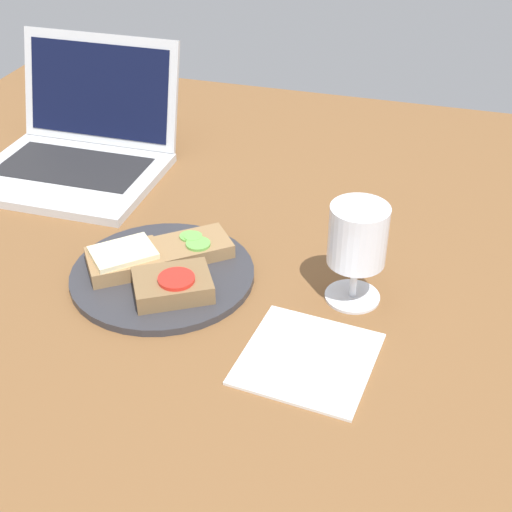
# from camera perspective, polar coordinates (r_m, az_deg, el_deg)

# --- Properties ---
(wooden_table) EXTENTS (1.40, 1.40, 0.03)m
(wooden_table) POSITION_cam_1_polar(r_m,az_deg,el_deg) (1.00, -4.15, -1.96)
(wooden_table) COLOR brown
(wooden_table) RESTS_ON ground
(plate) EXTENTS (0.25, 0.25, 0.01)m
(plate) POSITION_cam_1_polar(r_m,az_deg,el_deg) (0.98, -7.48, -1.47)
(plate) COLOR #333338
(plate) RESTS_ON wooden_table
(sandwich_with_cucumber) EXTENTS (0.13, 0.13, 0.02)m
(sandwich_with_cucumber) POSITION_cam_1_polar(r_m,az_deg,el_deg) (1.00, -5.40, 0.65)
(sandwich_with_cucumber) COLOR #937047
(sandwich_with_cucumber) RESTS_ON plate
(sandwich_with_cheese) EXTENTS (0.12, 0.12, 0.03)m
(sandwich_with_cheese) POSITION_cam_1_polar(r_m,az_deg,el_deg) (0.99, -10.52, -0.29)
(sandwich_with_cheese) COLOR #937047
(sandwich_with_cheese) RESTS_ON plate
(sandwich_with_tomato) EXTENTS (0.12, 0.11, 0.03)m
(sandwich_with_tomato) POSITION_cam_1_polar(r_m,az_deg,el_deg) (0.93, -6.67, -2.31)
(sandwich_with_tomato) COLOR brown
(sandwich_with_tomato) RESTS_ON plate
(wine_glass) EXTENTS (0.07, 0.07, 0.14)m
(wine_glass) POSITION_cam_1_polar(r_m,az_deg,el_deg) (0.90, 8.16, 1.40)
(wine_glass) COLOR white
(wine_glass) RESTS_ON wooden_table
(laptop) EXTENTS (0.30, 0.29, 0.20)m
(laptop) POSITION_cam_1_polar(r_m,az_deg,el_deg) (1.28, -14.01, 8.49)
(laptop) COLOR silver
(laptop) RESTS_ON wooden_table
(napkin) EXTENTS (0.17, 0.17, 0.00)m
(napkin) POSITION_cam_1_polar(r_m,az_deg,el_deg) (0.85, 4.16, -8.19)
(napkin) COLOR white
(napkin) RESTS_ON wooden_table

